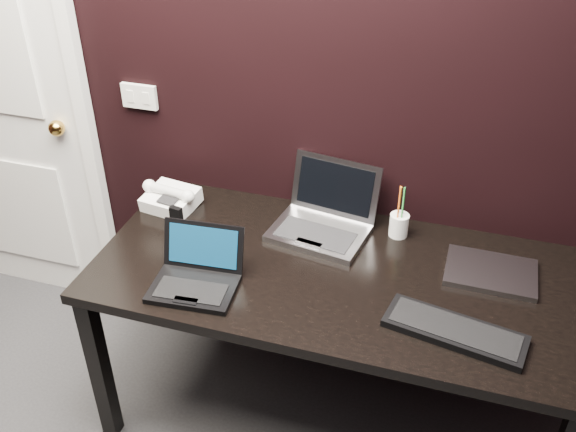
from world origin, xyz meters
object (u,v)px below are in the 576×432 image
(desk, at_px, (334,288))
(mobile_phone, at_px, (176,222))
(silver_laptop, at_px, (323,220))
(ext_keyboard, at_px, (455,331))
(pen_cup, at_px, (399,224))
(desk_phone, at_px, (171,198))
(netbook, at_px, (196,276))
(closed_laptop, at_px, (491,272))

(desk, bearing_deg, mobile_phone, 174.43)
(desk, height_order, mobile_phone, mobile_phone)
(silver_laptop, distance_m, mobile_phone, 0.56)
(ext_keyboard, height_order, pen_cup, pen_cup)
(silver_laptop, xyz_separation_m, ext_keyboard, (0.53, -0.42, -0.03))
(ext_keyboard, height_order, mobile_phone, mobile_phone)
(mobile_phone, distance_m, pen_cup, 0.84)
(desk_phone, bearing_deg, mobile_phone, -57.06)
(ext_keyboard, xyz_separation_m, pen_cup, (-0.25, 0.48, 0.04))
(netbook, bearing_deg, closed_laptop, 20.22)
(ext_keyboard, height_order, desk_phone, desk_phone)
(pen_cup, bearing_deg, desk, -121.87)
(netbook, relative_size, closed_laptop, 0.98)
(ext_keyboard, bearing_deg, desk, 155.37)
(closed_laptop, xyz_separation_m, mobile_phone, (-1.16, -0.08, 0.03))
(desk, height_order, ext_keyboard, ext_keyboard)
(closed_laptop, relative_size, pen_cup, 1.47)
(desk, bearing_deg, ext_keyboard, -24.63)
(mobile_phone, bearing_deg, silver_laptop, 17.30)
(silver_laptop, bearing_deg, ext_keyboard, -38.60)
(pen_cup, bearing_deg, ext_keyboard, -62.16)
(netbook, xyz_separation_m, mobile_phone, (-0.21, 0.28, 0.00))
(pen_cup, bearing_deg, closed_laptop, -22.49)
(closed_laptop, bearing_deg, desk, -165.16)
(silver_laptop, xyz_separation_m, desk_phone, (-0.63, -0.03, -0.00))
(silver_laptop, bearing_deg, desk_phone, -177.62)
(closed_laptop, bearing_deg, desk_phone, 177.05)
(pen_cup, bearing_deg, desk_phone, -175.01)
(desk, height_order, netbook, netbook)
(ext_keyboard, distance_m, pen_cup, 0.54)
(netbook, relative_size, ext_keyboard, 0.67)
(desk_phone, bearing_deg, netbook, -54.44)
(netbook, distance_m, ext_keyboard, 0.86)
(netbook, height_order, mobile_phone, netbook)
(desk, distance_m, netbook, 0.50)
(netbook, bearing_deg, desk_phone, 125.56)
(silver_laptop, height_order, mobile_phone, silver_laptop)
(mobile_phone, bearing_deg, closed_laptop, 3.75)
(silver_laptop, bearing_deg, pen_cup, 10.73)
(netbook, height_order, ext_keyboard, netbook)
(ext_keyboard, relative_size, closed_laptop, 1.45)
(desk, distance_m, mobile_phone, 0.65)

